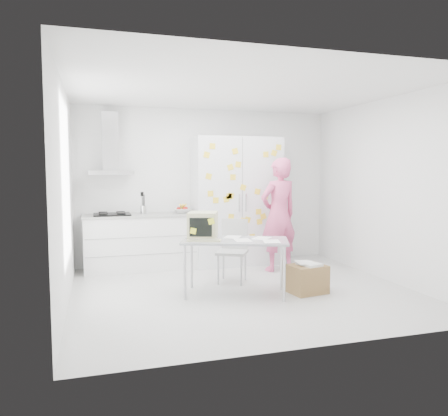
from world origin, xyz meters
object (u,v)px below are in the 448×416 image
object	(u,v)px
desk	(215,232)
chair	(233,246)
person	(279,215)
cardboard_box	(307,278)

from	to	relation	value
desk	chair	bearing A→B (deg)	72.17
person	desk	size ratio (longest dim) A/B	1.21
person	cardboard_box	distance (m)	1.52
person	desk	distance (m)	1.68
chair	person	bearing A→B (deg)	55.72
cardboard_box	chair	bearing A→B (deg)	131.28
chair	cardboard_box	distance (m)	1.20
desk	person	bearing A→B (deg)	57.10
cardboard_box	person	bearing A→B (deg)	83.23
chair	desk	bearing A→B (deg)	-99.15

